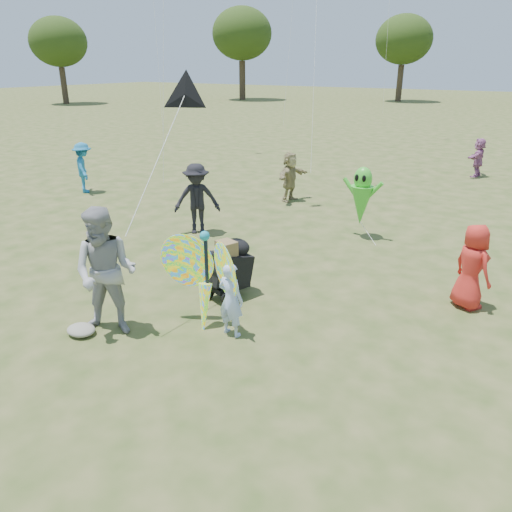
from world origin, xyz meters
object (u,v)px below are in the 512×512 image
Objects in this scene: crowd_a at (472,267)px; alien_kite at (361,198)px; child_girl at (231,300)px; crowd_b at (197,199)px; crowd_d at (290,177)px; jogging_stroller at (230,265)px; adult_man at (106,273)px; crowd_i at (84,168)px; crowd_j at (478,158)px; butterfly_kite at (205,279)px.

crowd_a is 3.99m from alien_kite.
child_girl is 0.69× the size of crowd_b.
crowd_a is 7.73m from crowd_d.
crowd_d reaches higher than jogging_stroller.
adult_man reaches higher than crowd_b.
adult_man is 1.83× the size of jogging_stroller.
crowd_d is 0.87× the size of alien_kite.
alien_kite is (-0.10, 5.61, 0.36)m from child_girl.
child_girl is 0.59× the size of adult_man.
adult_man reaches higher than crowd_i.
crowd_d is (-6.17, 4.66, -0.00)m from crowd_a.
crowd_i reaches higher than jogging_stroller.
crowd_i is at bearing 118.51° from crowd_d.
crowd_b is 4.03m from crowd_d.
crowd_b reaches higher than crowd_i.
crowd_b is 1.01× the size of alien_kite.
crowd_j is at bearing 101.31° from jogging_stroller.
crowd_b is 1.16× the size of crowd_d.
crowd_j is 0.82× the size of alien_kite.
jogging_stroller is at bearing 105.74° from butterfly_kite.
butterfly_kite is at bearing -155.48° from crowd_d.
adult_man is 1.36× the size of crowd_a.
butterfly_kite is (2.71, -7.66, 0.06)m from crowd_d.
jogging_stroller is (-3.78, -1.88, -0.15)m from crowd_a.
jogging_stroller is at bearing -79.39° from crowd_b.
crowd_b is at bearing -16.93° from crowd_j.
crowd_b is 1.23× the size of crowd_j.
crowd_j is at bearing 29.62° from crowd_b.
jogging_stroller is 0.62× the size of butterfly_kite.
jogging_stroller is (-0.84, 1.16, 0.00)m from child_girl.
butterfly_kite is (1.13, 1.01, -0.21)m from adult_man.
crowd_i is 0.90× the size of butterfly_kite.
adult_man is at bearing -138.16° from butterfly_kite.
crowd_a is at bearing -40.19° from alien_kite.
crowd_d is 8.08m from crowd_j.
butterfly_kite reaches higher than crowd_j.
crowd_b is 1.08× the size of crowd_i.
crowd_a is 0.87× the size of alien_kite.
alien_kite is (0.42, 5.57, 0.15)m from butterfly_kite.
butterfly_kite is at bearing -171.83° from crowd_i.
butterfly_kite reaches higher than jogging_stroller.
adult_man reaches higher than crowd_a.
crowd_a is at bearing 45.54° from jogging_stroller.
child_girl is at bearing -82.66° from crowd_b.
crowd_a reaches higher than jogging_stroller.
adult_man reaches higher than child_girl.
crowd_b is at bearing 179.06° from crowd_d.
child_girl is 5.20m from crowd_b.
child_girl is 0.85× the size of crowd_j.
butterfly_kite is (-3.46, -3.00, 0.06)m from crowd_a.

